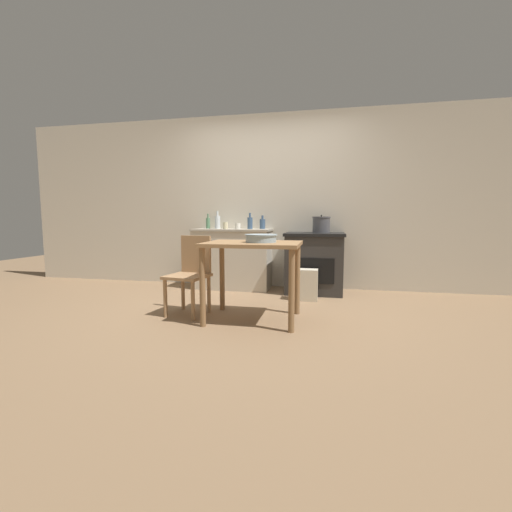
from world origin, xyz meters
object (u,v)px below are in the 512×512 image
Objects in this scene: cup_center at (225,226)px; cup_center_right at (238,226)px; mixing_bowl_large at (261,238)px; flour_sack at (307,285)px; bottle_far_left at (250,223)px; chair at (191,272)px; bottle_center_left at (208,223)px; stock_pot at (321,225)px; bottle_left at (262,224)px; stove at (314,263)px; work_table at (253,255)px; bottle_mid_left at (218,222)px.

cup_center reaches higher than cup_center_right.
mixing_bowl_large is 3.84× the size of cup_center_right.
flour_sack is 1.69× the size of bottle_far_left.
chair is 3.78× the size of bottle_center_left.
cup_center is at bearing -178.51° from stock_pot.
bottle_far_left reaches higher than stock_pot.
bottle_left is 0.37m from cup_center_right.
stove is at bearing -1.41° from cup_center.
mixing_bowl_large reaches higher than chair.
flour_sack is 3.95× the size of cup_center.
stock_pot is (0.64, 1.52, 0.28)m from work_table.
cup_center is at bearing 178.59° from stove.
bottle_left is at bearing 2.61° from bottle_mid_left.
work_table is at bearing 0.72° from chair.
bottle_mid_left is (-0.51, 0.04, 0.01)m from bottle_far_left.
work_table is 1.68m from cup_center.
bottle_center_left is (-1.69, 0.13, 0.02)m from stock_pot.
cup_center_right is at bearing -177.99° from stock_pot.
bottle_far_left reaches higher than work_table.
work_table is 2.39× the size of flour_sack.
flour_sack is (0.49, 0.97, -0.46)m from work_table.
stove is 1.59m from mixing_bowl_large.
flour_sack is at bearing 44.95° from chair.
chair is at bearing -133.19° from stove.
bottle_far_left is at bearing -158.95° from bottle_left.
mixing_bowl_large is (0.79, -0.11, 0.38)m from chair.
stove is at bearing 56.10° from chair.
work_table is at bearing -110.92° from stove.
flour_sack is 1.99× the size of bottle_left.
stock_pot is at bearing 1.49° from cup_center.
stock_pot is 1.13× the size of bottle_center_left.
cup_center_right is (-0.16, -0.08, -0.05)m from bottle_far_left.
cup_center is at bearing 178.23° from cup_center_right.
bottle_mid_left is at bearing 175.98° from bottle_far_left.
mixing_bowl_large is 1.70m from cup_center.
cup_center is (-0.73, 1.48, 0.26)m from work_table.
stove is 3.74× the size of bottle_center_left.
bottle_mid_left is at bearing 144.29° from cup_center.
cup_center_right is at bearing -1.77° from cup_center.
cup_center_right is (-0.54, 1.48, 0.26)m from work_table.
stock_pot reaches higher than cup_center.
stock_pot is at bearing -7.32° from bottle_left.
flour_sack is at bearing -26.46° from cup_center_right.
cup_center is (-1.37, -0.04, -0.02)m from stock_pot.
bottle_center_left is (-0.17, 0.05, -0.02)m from bottle_mid_left.
bottle_center_left is 2.23× the size of cup_center.
work_table is at bearing -112.80° from stock_pot.
stove is 3.16× the size of bottle_mid_left.
stock_pot is 1.63m from mixing_bowl_large.
bottle_left is at bearing -1.23° from bottle_center_left.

